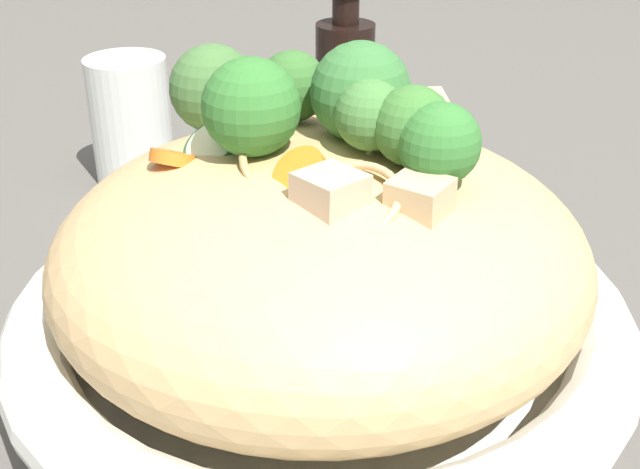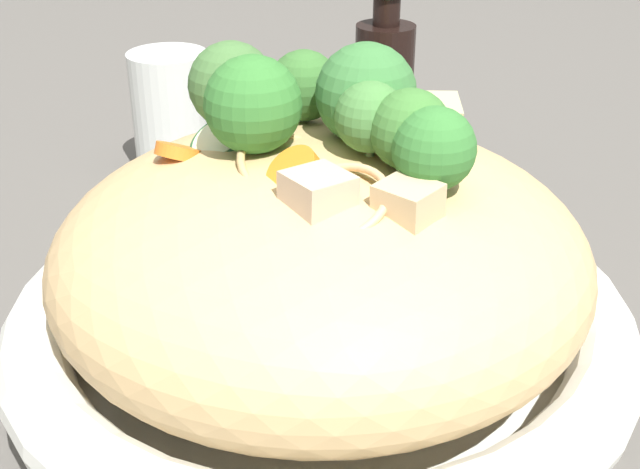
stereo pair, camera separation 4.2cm
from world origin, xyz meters
name	(u,v)px [view 2 (the right image)]	position (x,y,z in m)	size (l,w,h in m)	color
ground_plane	(320,370)	(0.00, 0.00, 0.00)	(3.00, 3.00, 0.00)	#56524D
serving_bowl	(320,329)	(0.00, 0.00, 0.03)	(0.33, 0.33, 0.05)	white
noodle_heap	(320,254)	(0.00, 0.00, 0.07)	(0.27, 0.27, 0.12)	tan
broccoli_florets	(313,105)	(-0.01, -0.02, 0.15)	(0.12, 0.22, 0.08)	#A1BD6E
carrot_coins	(267,137)	(0.00, -0.05, 0.12)	(0.14, 0.15, 0.04)	orange
zucchini_slices	(350,146)	(-0.02, 0.00, 0.13)	(0.12, 0.11, 0.03)	beige
chicken_chunks	(404,151)	(-0.04, 0.02, 0.13)	(0.14, 0.11, 0.03)	#CFB487
soy_sauce_bottle	(383,95)	(-0.18, -0.21, 0.07)	(0.05, 0.05, 0.16)	black
drinking_glass	(172,114)	(-0.03, -0.30, 0.05)	(0.06, 0.06, 0.10)	silver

